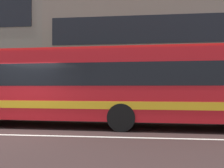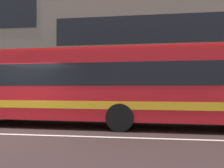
# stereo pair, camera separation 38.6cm
# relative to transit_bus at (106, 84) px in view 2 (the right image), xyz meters

# --- Properties ---
(ground_plane) EXTENTS (160.00, 160.00, 0.00)m
(ground_plane) POSITION_rel_transit_bus_xyz_m (-2.87, -2.25, -1.70)
(ground_plane) COLOR #322221
(lane_centre_line) EXTENTS (60.00, 0.16, 0.01)m
(lane_centre_line) POSITION_rel_transit_bus_xyz_m (-2.87, -2.25, -1.70)
(lane_centre_line) COLOR silver
(lane_centre_line) RESTS_ON ground_plane
(hedge_row_far) EXTENTS (13.46, 1.10, 0.94)m
(hedge_row_far) POSITION_rel_transit_bus_xyz_m (-1.88, 3.55, -1.24)
(hedge_row_far) COLOR #276324
(hedge_row_far) RESTS_ON ground_plane
(apartment_block_right) EXTENTS (18.23, 9.62, 9.26)m
(apartment_block_right) POSITION_rel_transit_bus_xyz_m (3.75, 11.46, 2.93)
(apartment_block_right) COLOR gray
(apartment_block_right) RESTS_ON ground_plane
(transit_bus) EXTENTS (12.05, 2.96, 3.08)m
(transit_bus) POSITION_rel_transit_bus_xyz_m (0.00, 0.00, 0.00)
(transit_bus) COLOR red
(transit_bus) RESTS_ON ground_plane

